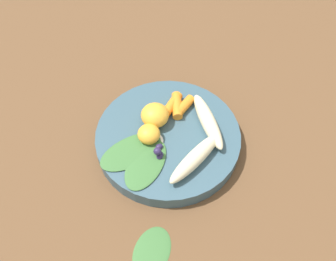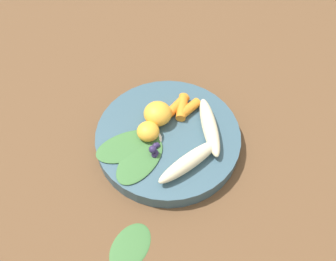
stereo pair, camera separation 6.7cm
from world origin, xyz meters
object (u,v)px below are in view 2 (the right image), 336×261
object	(u,v)px
bowl	(168,138)
banana_peeled_left	(209,127)
banana_peeled_right	(189,161)
orange_segment_near	(148,131)
kale_leaf_stray	(130,246)

from	to	relation	value
bowl	banana_peeled_left	xyz separation A→B (m)	(0.07, -0.02, 0.03)
banana_peeled_right	bowl	bearing A→B (deg)	79.90
banana_peeled_left	orange_segment_near	size ratio (longest dim) A/B	3.22
banana_peeled_right	kale_leaf_stray	bearing A→B (deg)	-164.70
banana_peeled_left	kale_leaf_stray	world-z (taller)	banana_peeled_left
bowl	banana_peeled_right	xyz separation A→B (m)	(0.01, -0.08, 0.03)
bowl	banana_peeled_right	world-z (taller)	banana_peeled_right
kale_leaf_stray	bowl	bearing A→B (deg)	-167.20
banana_peeled_left	orange_segment_near	distance (m)	0.11
bowl	banana_peeled_left	world-z (taller)	banana_peeled_left
banana_peeled_right	orange_segment_near	size ratio (longest dim) A/B	3.22
bowl	orange_segment_near	xyz separation A→B (m)	(-0.04, 0.01, 0.03)
bowl	kale_leaf_stray	size ratio (longest dim) A/B	3.19
bowl	kale_leaf_stray	xyz separation A→B (m)	(-0.13, -0.17, -0.01)
bowl	banana_peeled_left	distance (m)	0.08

